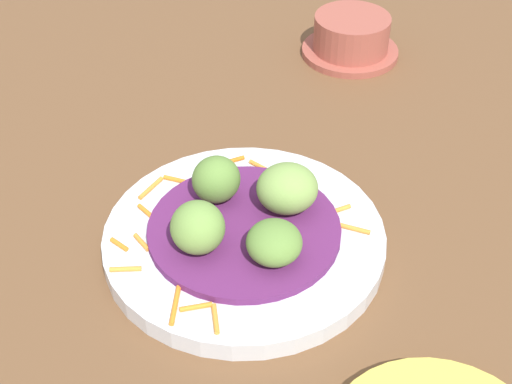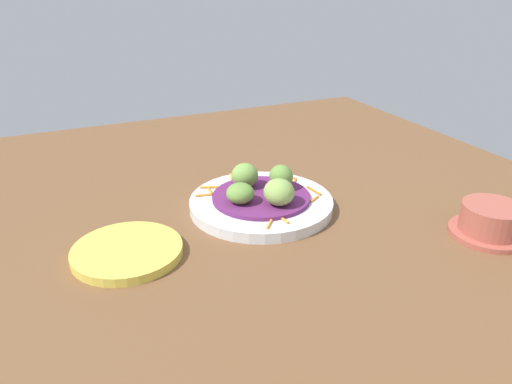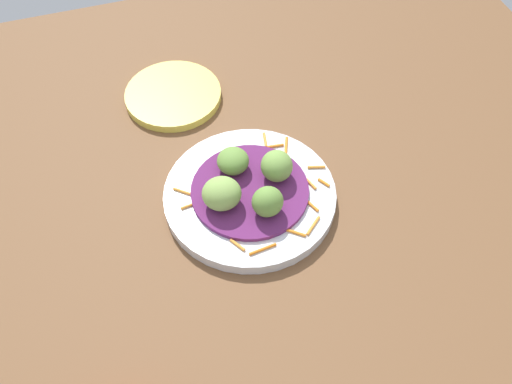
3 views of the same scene
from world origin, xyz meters
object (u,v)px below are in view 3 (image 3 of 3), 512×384
object	(u,v)px
guac_scoop_center	(233,161)
side_plate_small	(173,95)
guac_scoop_left	(277,166)
guac_scoop_right	(222,193)
main_plate	(250,196)
guac_scoop_back	(268,202)

from	to	relation	value
guac_scoop_center	side_plate_small	world-z (taller)	guac_scoop_center
guac_scoop_left	side_plate_small	distance (cm)	24.69
guac_scoop_center	side_plate_small	bearing A→B (deg)	13.35
guac_scoop_right	side_plate_small	distance (cm)	24.87
guac_scoop_right	side_plate_small	xyz separation A→B (cm)	(24.52, 1.44, -3.90)
main_plate	guac_scoop_right	distance (cm)	5.72
guac_scoop_right	side_plate_small	world-z (taller)	guac_scoop_right
guac_scoop_left	guac_scoop_back	distance (cm)	6.19
guac_scoop_center	guac_scoop_back	xyz separation A→B (cm)	(-8.46, -2.24, 0.47)
side_plate_small	guac_scoop_right	bearing A→B (deg)	-176.64
guac_scoop_back	side_plate_small	xyz separation A→B (cm)	(27.63, 6.79, -3.89)
guac_scoop_center	guac_scoop_back	size ratio (longest dim) A/B	1.07
guac_scoop_right	guac_scoop_center	bearing A→B (deg)	-30.18
guac_scoop_right	guac_scoop_back	size ratio (longest dim) A/B	1.24
main_plate	guac_scoop_center	bearing A→B (deg)	14.82
guac_scoop_left	side_plate_small	bearing A→B (deg)	23.95
guac_scoop_center	side_plate_small	size ratio (longest dim) A/B	0.29
main_plate	guac_scoop_left	xyz separation A→B (cm)	(1.12, -4.23, 3.69)
main_plate	guac_scoop_right	bearing A→B (deg)	104.82
main_plate	guac_scoop_left	distance (cm)	5.73
main_plate	guac_scoop_back	bearing A→B (deg)	-165.18
main_plate	side_plate_small	xyz separation A→B (cm)	(23.40, 5.67, -0.23)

